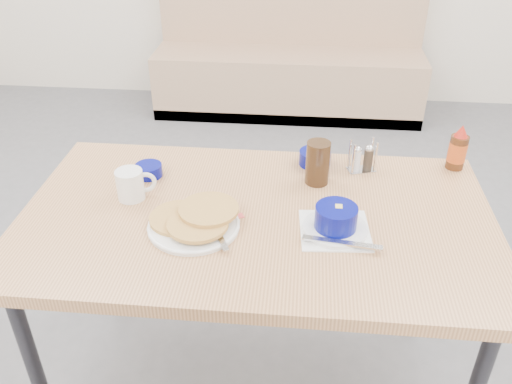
# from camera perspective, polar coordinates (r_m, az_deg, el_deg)

# --- Properties ---
(booth_bench) EXTENTS (1.90, 0.56, 1.22)m
(booth_bench) POSITION_cam_1_polar(r_m,az_deg,el_deg) (4.06, 3.48, 13.49)
(booth_bench) COLOR tan
(booth_bench) RESTS_ON ground
(dining_table) EXTENTS (1.40, 0.80, 0.76)m
(dining_table) POSITION_cam_1_polar(r_m,az_deg,el_deg) (1.64, 0.04, -4.16)
(dining_table) COLOR tan
(dining_table) RESTS_ON ground
(pancake_plate) EXTENTS (0.26, 0.26, 0.05)m
(pancake_plate) POSITION_cam_1_polar(r_m,az_deg,el_deg) (1.55, -6.47, -3.07)
(pancake_plate) COLOR white
(pancake_plate) RESTS_ON dining_table
(coffee_mug) EXTENTS (0.12, 0.08, 0.09)m
(coffee_mug) POSITION_cam_1_polar(r_m,az_deg,el_deg) (1.69, -12.98, 0.81)
(coffee_mug) COLOR white
(coffee_mug) RESTS_ON dining_table
(grits_setting) EXTENTS (0.23, 0.21, 0.08)m
(grits_setting) POSITION_cam_1_polar(r_m,az_deg,el_deg) (1.53, 8.40, -3.06)
(grits_setting) COLOR white
(grits_setting) RESTS_ON dining_table
(creamer_bowl) EXTENTS (0.09, 0.09, 0.04)m
(creamer_bowl) POSITION_cam_1_polar(r_m,az_deg,el_deg) (1.81, -11.22, 2.25)
(creamer_bowl) COLOR #040A6F
(creamer_bowl) RESTS_ON dining_table
(butter_bowl) EXTENTS (0.11, 0.11, 0.05)m
(butter_bowl) POSITION_cam_1_polar(r_m,az_deg,el_deg) (1.86, 6.21, 3.59)
(butter_bowl) COLOR #040A6F
(butter_bowl) RESTS_ON dining_table
(amber_tumbler) EXTENTS (0.10, 0.10, 0.14)m
(amber_tumbler) POSITION_cam_1_polar(r_m,az_deg,el_deg) (1.73, 6.52, 3.07)
(amber_tumbler) COLOR #311E0F
(amber_tumbler) RESTS_ON dining_table
(condiment_caddy) EXTENTS (0.10, 0.08, 0.11)m
(condiment_caddy) POSITION_cam_1_polar(r_m,az_deg,el_deg) (1.83, 11.11, 3.30)
(condiment_caddy) COLOR silver
(condiment_caddy) RESTS_ON dining_table
(syrup_bottle) EXTENTS (0.06, 0.06, 0.16)m
(syrup_bottle) POSITION_cam_1_polar(r_m,az_deg,el_deg) (1.92, 20.46, 4.20)
(syrup_bottle) COLOR #47230F
(syrup_bottle) RESTS_ON dining_table
(sugar_wrapper) EXTENTS (0.05, 0.04, 0.00)m
(sugar_wrapper) POSITION_cam_1_polar(r_m,az_deg,el_deg) (1.59, -2.00, -2.59)
(sugar_wrapper) COLOR #E84E4D
(sugar_wrapper) RESTS_ON dining_table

